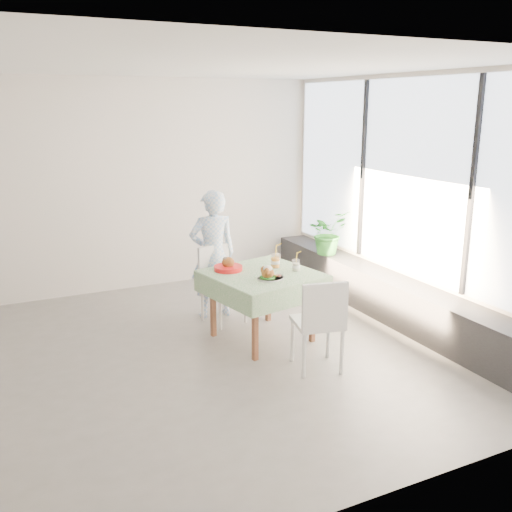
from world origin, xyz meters
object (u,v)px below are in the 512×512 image
chair_near (317,341)px  main_dish (269,275)px  diner (213,254)px  potted_plant (328,233)px  cafe_table (262,298)px  chair_far (223,299)px  juice_cup_orange (275,261)px

chair_near → main_dish: 0.84m
diner → potted_plant: 1.78m
cafe_table → potted_plant: (1.55, 1.15, 0.33)m
main_dish → chair_near: bearing=-73.0°
cafe_table → diner: diner is taller
cafe_table → chair_far: bearing=105.5°
cafe_table → chair_far: (-0.18, 0.66, -0.19)m
chair_far → diner: bearing=96.9°
diner → juice_cup_orange: (0.43, -0.76, 0.05)m
juice_cup_orange → potted_plant: 1.68m
main_dish → diner: bearing=98.9°
juice_cup_orange → chair_far: bearing=127.1°
chair_near → chair_far: bearing=102.6°
cafe_table → potted_plant: potted_plant is taller
cafe_table → potted_plant: bearing=36.7°
chair_far → potted_plant: 1.88m
main_dish → potted_plant: size_ratio=0.49×
chair_near → diner: size_ratio=0.60×
diner → main_dish: 1.12m
potted_plant → diner: bearing=-171.2°
chair_far → main_dish: bearing=-80.6°
cafe_table → main_dish: (-0.04, -0.23, 0.33)m
diner → main_dish: bearing=104.4°
main_dish → potted_plant: bearing=41.0°
chair_far → chair_near: bearing=-77.4°
cafe_table → juice_cup_orange: 0.43m
chair_near → juice_cup_orange: bearing=86.4°
potted_plant → juice_cup_orange: bearing=-142.3°
juice_cup_orange → cafe_table: bearing=-150.1°
cafe_table → chair_near: chair_near is taller
cafe_table → chair_near: size_ratio=1.34×
juice_cup_orange → potted_plant: potted_plant is taller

